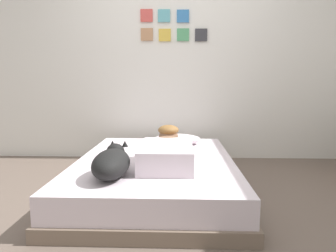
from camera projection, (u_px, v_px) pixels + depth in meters
The scene contains 8 objects.
ground_plane at pixel (170, 205), 2.40m from camera, with size 13.35×13.35×0.00m, color #66564C.
back_wall at pixel (174, 60), 3.80m from camera, with size 4.67×0.12×2.50m.
bed at pixel (156, 174), 2.73m from camera, with size 1.41×1.99×0.29m.
pillow at pixel (177, 139), 3.32m from camera, with size 0.52×0.32×0.11m, color silver.
person_lying at pixel (167, 150), 2.56m from camera, with size 0.43×0.92×0.27m.
dog at pixel (112, 162), 2.18m from camera, with size 0.26×0.57×0.21m.
coffee_cup at pixel (177, 147), 3.00m from camera, with size 0.12×0.09×0.07m.
cell_phone at pixel (147, 156), 2.79m from camera, with size 0.07×0.14×0.01m, color black.
Camera 1 is at (0.06, -2.29, 0.97)m, focal length 32.13 mm.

